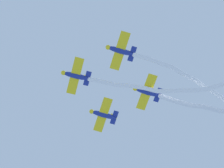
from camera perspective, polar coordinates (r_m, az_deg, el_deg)
name	(u,v)px	position (r m, az deg, el deg)	size (l,w,h in m)	color
airplane_lead	(75,76)	(86.91, -4.35, 0.98)	(5.65, 7.35, 1.82)	navy
smoke_trail_lead	(155,87)	(86.66, 5.15, -0.37)	(24.28, 3.77, 3.00)	white
airplane_left_wing	(120,51)	(84.53, 0.98, 3.96)	(5.65, 7.32, 1.82)	navy
smoke_trail_left_wing	(193,82)	(88.83, 9.61, 0.22)	(20.46, 15.42, 2.77)	white
airplane_right_wing	(103,115)	(90.31, -1.06, -3.65)	(5.64, 7.31, 1.82)	navy
airplane_slot	(147,92)	(87.94, 4.14, -0.94)	(5.64, 7.30, 1.82)	navy
smoke_trail_slot	(220,110)	(90.56, 12.69, -2.98)	(22.77, 6.74, 2.28)	white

